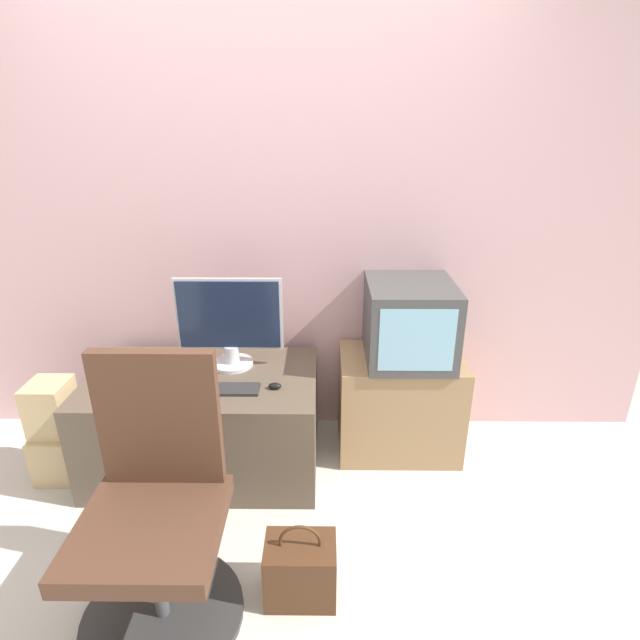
{
  "coord_description": "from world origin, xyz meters",
  "views": [
    {
      "loc": [
        0.33,
        -1.34,
        1.75
      ],
      "look_at": [
        0.31,
        1.03,
        0.79
      ],
      "focal_mm": 28.0,
      "sensor_mm": 36.0,
      "label": 1
    }
  ],
  "objects": [
    {
      "name": "cardboard_box_lower",
      "position": [
        -1.04,
        0.8,
        0.13
      ],
      "size": [
        0.21,
        0.26,
        0.26
      ],
      "color": "#D1B27F",
      "rests_on": "ground_plane"
    },
    {
      "name": "ground_plane",
      "position": [
        0.0,
        0.0,
        0.0
      ],
      "size": [
        12.0,
        12.0,
        0.0
      ],
      "primitive_type": "plane",
      "color": "beige"
    },
    {
      "name": "side_stand",
      "position": [
        0.74,
        1.05,
        0.28
      ],
      "size": [
        0.66,
        0.45,
        0.57
      ],
      "color": "#A37F56",
      "rests_on": "ground_plane"
    },
    {
      "name": "desk",
      "position": [
        -0.29,
        0.89,
        0.27
      ],
      "size": [
        1.16,
        0.69,
        0.54
      ],
      "color": "brown",
      "rests_on": "ground_plane"
    },
    {
      "name": "office_chair",
      "position": [
        -0.27,
        0.04,
        0.41
      ],
      "size": [
        0.6,
        0.6,
        1.01
      ],
      "color": "#333333",
      "rests_on": "ground_plane"
    },
    {
      "name": "wall_back",
      "position": [
        0.0,
        1.32,
        1.3
      ],
      "size": [
        4.4,
        0.05,
        2.6
      ],
      "color": "beige",
      "rests_on": "ground_plane"
    },
    {
      "name": "cardboard_box_upper",
      "position": [
        -1.04,
        0.8,
        0.4
      ],
      "size": [
        0.19,
        0.21,
        0.28
      ],
      "color": "#D1B27F",
      "rests_on": "cardboard_box_lower"
    },
    {
      "name": "keyboard",
      "position": [
        -0.12,
        0.74,
        0.54
      ],
      "size": [
        0.28,
        0.11,
        0.01
      ],
      "color": "#2D2D2D",
      "rests_on": "desk"
    },
    {
      "name": "main_monitor",
      "position": [
        -0.16,
        1.01,
        0.78
      ],
      "size": [
        0.54,
        0.22,
        0.48
      ],
      "color": "silver",
      "rests_on": "desk"
    },
    {
      "name": "handbag",
      "position": [
        0.24,
        0.08,
        0.13
      ],
      "size": [
        0.27,
        0.19,
        0.35
      ],
      "color": "#4C2D19",
      "rests_on": "ground_plane"
    },
    {
      "name": "mouse",
      "position": [
        0.09,
        0.76,
        0.55
      ],
      "size": [
        0.06,
        0.04,
        0.03
      ],
      "color": "black",
      "rests_on": "desk"
    },
    {
      "name": "crt_tv",
      "position": [
        0.77,
        1.06,
        0.77
      ],
      "size": [
        0.44,
        0.49,
        0.41
      ],
      "color": "#474747",
      "rests_on": "side_stand"
    }
  ]
}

